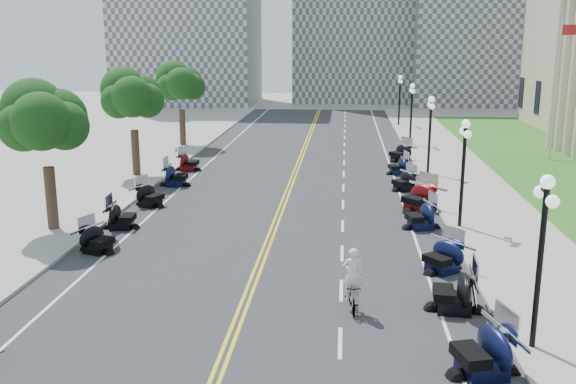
{
  "coord_description": "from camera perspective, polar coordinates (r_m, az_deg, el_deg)",
  "views": [
    {
      "loc": [
        3.21,
        -25.13,
        8.59
      ],
      "look_at": [
        0.76,
        2.31,
        2.0
      ],
      "focal_mm": 40.0,
      "sensor_mm": 36.0,
      "label": 1
    }
  ],
  "objects": [
    {
      "name": "edge_line_north",
      "position": [
        36.3,
        9.99,
        -0.42
      ],
      "size": [
        0.12,
        90.0,
        0.0
      ],
      "primitive_type": "cube",
      "color": "white",
      "rests_on": "road"
    },
    {
      "name": "lane_dash_4",
      "position": [
        19.16,
        4.66,
        -13.2
      ],
      "size": [
        0.12,
        2.0,
        0.0
      ],
      "primitive_type": "cube",
      "color": "white",
      "rests_on": "road"
    },
    {
      "name": "motorcycle_n_7",
      "position": [
        33.31,
        11.58,
        -0.39
      ],
      "size": [
        3.14,
        3.14,
        1.56
      ],
      "primitive_type": null,
      "rotation": [
        0.0,
        0.0,
        -0.86
      ],
      "color": "#590A0C",
      "rests_on": "road"
    },
    {
      "name": "lane_dash_7",
      "position": [
        30.37,
        4.88,
        -3.01
      ],
      "size": [
        0.12,
        2.0,
        0.0
      ],
      "primitive_type": "cube",
      "color": "white",
      "rests_on": "road"
    },
    {
      "name": "lane_dash_16",
      "position": [
        65.69,
        5.07,
        5.9
      ],
      "size": [
        0.12,
        2.0,
        0.0
      ],
      "primitive_type": "cube",
      "color": "white",
      "rests_on": "road"
    },
    {
      "name": "motorcycle_n_4",
      "position": [
        21.53,
        14.58,
        -8.4
      ],
      "size": [
        2.26,
        2.26,
        1.47
      ],
      "primitive_type": null,
      "rotation": [
        0.0,
        0.0,
        -1.65
      ],
      "color": "black",
      "rests_on": "road"
    },
    {
      "name": "lane_dash_5",
      "position": [
        22.8,
        4.76,
        -8.69
      ],
      "size": [
        0.12,
        2.0,
        0.0
      ],
      "primitive_type": "cube",
      "color": "white",
      "rests_on": "road"
    },
    {
      "name": "lane_dash_15",
      "position": [
        61.73,
        5.06,
        5.41
      ],
      "size": [
        0.12,
        2.0,
        0.0
      ],
      "primitive_type": "cube",
      "color": "white",
      "rests_on": "road"
    },
    {
      "name": "motorcycle_n_10",
      "position": [
        46.75,
        9.97,
        3.53
      ],
      "size": [
        2.8,
        2.8,
        1.39
      ],
      "primitive_type": null,
      "rotation": [
        0.0,
        0.0,
        -0.91
      ],
      "color": "black",
      "rests_on": "road"
    },
    {
      "name": "motorcycle_n_3",
      "position": [
        17.87,
        16.95,
        -13.2
      ],
      "size": [
        2.65,
        2.65,
        1.5
      ],
      "primitive_type": null,
      "rotation": [
        0.0,
        0.0,
        -1.29
      ],
      "color": "black",
      "rests_on": "road"
    },
    {
      "name": "lane_dash_14",
      "position": [
        57.77,
        5.05,
        4.86
      ],
      "size": [
        0.12,
        2.0,
        0.0
      ],
      "primitive_type": "cube",
      "color": "white",
      "rests_on": "road"
    },
    {
      "name": "motorcycle_n_8",
      "position": [
        37.75,
        10.29,
        1.05
      ],
      "size": [
        2.46,
        2.46,
        1.25
      ],
      "primitive_type": null,
      "rotation": [
        0.0,
        0.0,
        -1.01
      ],
      "color": "black",
      "rests_on": "road"
    },
    {
      "name": "flagpole",
      "position": [
        49.53,
        22.7,
        8.27
      ],
      "size": [
        1.1,
        0.2,
        10.0
      ],
      "primitive_type": null,
      "color": "silver",
      "rests_on": "ground"
    },
    {
      "name": "lane_dash_10",
      "position": [
        42.01,
        4.98,
        1.62
      ],
      "size": [
        0.12,
        2.0,
        0.0
      ],
      "primitive_type": "cube",
      "color": "white",
      "rests_on": "road"
    },
    {
      "name": "motorcycle_n_9",
      "position": [
        42.24,
        9.78,
        2.38
      ],
      "size": [
        2.12,
        2.12,
        1.24
      ],
      "primitive_type": null,
      "rotation": [
        0.0,
        0.0,
        -1.34
      ],
      "color": "black",
      "rests_on": "road"
    },
    {
      "name": "lane_dash_13",
      "position": [
        53.82,
        5.03,
        4.23
      ],
      "size": [
        0.12,
        2.0,
        0.0
      ],
      "primitive_type": "cube",
      "color": "white",
      "rests_on": "road"
    },
    {
      "name": "sidewalk_north",
      "position": [
        36.88,
        16.35,
        -0.45
      ],
      "size": [
        5.0,
        90.0,
        0.15
      ],
      "primitive_type": "cube",
      "color": "#9E9991",
      "rests_on": "ground"
    },
    {
      "name": "tree_3",
      "position": [
        41.48,
        -13.63,
        7.77
      ],
      "size": [
        4.8,
        4.8,
        9.2
      ],
      "primitive_type": null,
      "color": "#235619",
      "rests_on": "sidewalk_south"
    },
    {
      "name": "bicycle",
      "position": [
        21.04,
        5.72,
        -9.28
      ],
      "size": [
        0.6,
        1.65,
        0.97
      ],
      "primitive_type": "imported",
      "rotation": [
        0.0,
        0.0,
        0.09
      ],
      "color": "#A51414",
      "rests_on": "road"
    },
    {
      "name": "centerline_yellow_a",
      "position": [
        36.31,
        -0.31,
        -0.21
      ],
      "size": [
        0.12,
        90.0,
        0.0
      ],
      "primitive_type": "cube",
      "color": "yellow",
      "rests_on": "road"
    },
    {
      "name": "road",
      "position": [
        36.31,
        -0.12,
        -0.23
      ],
      "size": [
        16.0,
        90.0,
        0.01
      ],
      "primitive_type": "cube",
      "color": "#333335",
      "rests_on": "ground"
    },
    {
      "name": "motorcycle_s_7",
      "position": [
        34.39,
        -12.18,
        -0.22
      ],
      "size": [
        2.41,
        2.41,
        1.29
      ],
      "primitive_type": null,
      "rotation": [
        0.0,
        0.0,
        1.17
      ],
      "color": "black",
      "rests_on": "road"
    },
    {
      "name": "lane_dash_6",
      "position": [
        26.55,
        4.83,
        -5.45
      ],
      "size": [
        0.12,
        2.0,
        0.0
      ],
      "primitive_type": "cube",
      "color": "white",
      "rests_on": "road"
    },
    {
      "name": "lane_dash_12",
      "position": [
        49.87,
        5.02,
        3.5
      ],
      "size": [
        0.12,
        2.0,
        0.0
      ],
      "primitive_type": "cube",
      "color": "white",
      "rests_on": "road"
    },
    {
      "name": "motorcycle_n_5",
      "position": [
        24.94,
        13.6,
        -5.46
      ],
      "size": [
        2.69,
        2.69,
        1.34
      ],
      "primitive_type": null,
      "rotation": [
        0.0,
        0.0,
        -0.89
      ],
      "color": "black",
      "rests_on": "road"
    },
    {
      "name": "street_lamp_5",
      "position": [
        65.63,
        9.88,
        8.02
      ],
      "size": [
        0.5,
        1.2,
        4.9
      ],
      "primitive_type": null,
      "color": "black",
      "rests_on": "sidewalk_north"
    },
    {
      "name": "lawn",
      "position": [
        46.23,
        23.01,
        1.73
      ],
      "size": [
        9.0,
        60.0,
        0.1
      ],
      "primitive_type": "cube",
      "color": "#356023",
      "rests_on": "ground"
    },
    {
      "name": "centerline_yellow_b",
      "position": [
        36.29,
        0.07,
        -0.22
      ],
      "size": [
        0.12,
        90.0,
        0.0
      ],
      "primitive_type": "cube",
      "color": "yellow",
      "rests_on": "road"
    },
    {
      "name": "street_lamp_4",
      "position": [
        53.74,
        10.9,
        6.81
      ],
      "size": [
        0.5,
        1.2,
        4.9
      ],
      "primitive_type": null,
      "color": "black",
      "rests_on": "sidewalk_north"
    },
    {
      "name": "street_lamp_2",
      "position": [
        30.22,
        15.27,
        1.54
      ],
      "size": [
        0.5,
        1.2,
        4.9
      ],
      "primitive_type": null,
      "color": "black",
      "rests_on": "sidewalk_north"
    },
    {
      "name": "ground",
      "position": [
        26.75,
        -2.07,
        -5.29
      ],
      "size": [
        160.0,
        160.0,
        0.0
      ],
      "primitive_type": "plane",
      "color": "gray"
    },
    {
      "name": "distant_block_a",
      "position": [
        89.78,
        -8.93,
        16.11
      ],
      "size": [
        18.0,
        14.0,
        26.0
      ],
      "primitive_type": "cube",
      "color": "gray",
      "rests_on": "ground"
    },
    {
      "name": "motorcycle_s_6",
      "position": [
        30.66,
        -14.62,
        -1.99
      ],
      "size": [
        1.99,
        1.99,
        1.31
      ],
      "primitive_type": null,
      "rotation": [
        0.0,
        0.0,
        1.64
      ],
      "color": "black",
      "rests_on": "road"
    },
    {
      "name": "motorcycle_n_6",
      "position": [
        30.28,
        11.74,
        -1.97
      ],
      "size": [
        2.37,
        2.37,
        1.37
      ],
      "primitive_type": null,
      "rotation": [
        0.0,
        0.0,
        -1.33
      ],
      "color": "black",
      "rests_on": "road"
    },
    {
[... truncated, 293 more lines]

